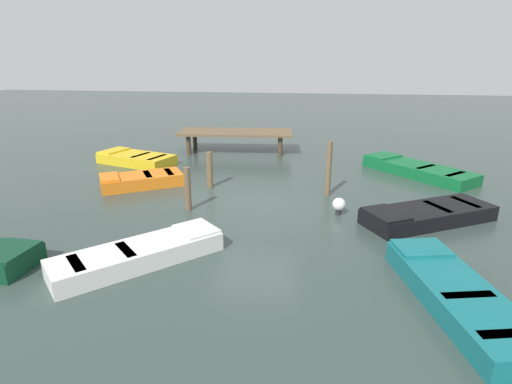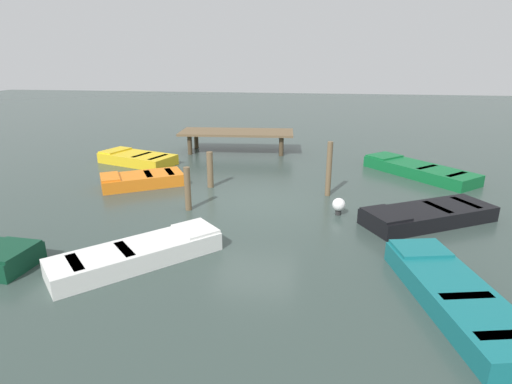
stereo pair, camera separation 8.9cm
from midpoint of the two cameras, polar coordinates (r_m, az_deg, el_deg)
ground_plane at (r=12.13m, az=0.21°, el=-1.57°), size 80.00×80.00×0.00m
dock_segment at (r=18.73m, az=-2.57°, el=8.21°), size 5.25×2.35×0.95m
rowboat_orange at (r=14.24m, az=-15.57°, el=1.69°), size 2.89×2.42×0.46m
rowboat_green at (r=16.11m, az=21.94°, el=2.92°), size 3.74×3.97×0.46m
rowboat_white at (r=8.99m, az=-15.83°, el=-8.24°), size 3.24×3.22×0.46m
rowboat_black at (r=11.59m, az=23.18°, el=-2.96°), size 3.71×2.82×0.46m
rowboat_teal at (r=8.07m, az=26.48°, el=-12.82°), size 1.91×3.80×0.46m
rowboat_yellow at (r=17.36m, az=-16.21°, el=4.57°), size 3.39×2.32×0.46m
mooring_piling_center at (r=12.78m, az=10.41°, el=3.18°), size 0.17×0.17×1.71m
mooring_piling_near_left at (r=11.56m, az=-9.37°, el=0.45°), size 0.18×0.18×1.26m
mooring_piling_mid_right at (r=13.55m, az=-6.28°, el=3.13°), size 0.21×0.21×1.20m
marker_buoy at (r=11.40m, az=11.77°, el=-1.79°), size 0.36×0.36×0.48m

